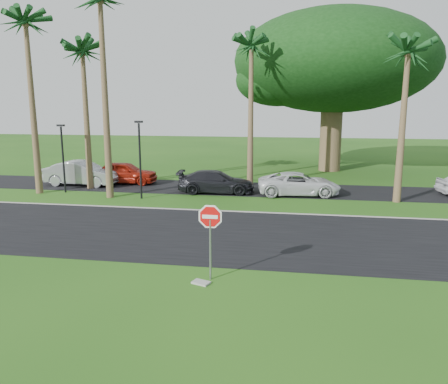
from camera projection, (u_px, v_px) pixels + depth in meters
name	position (u px, v px, depth m)	size (l,w,h in m)	color
ground	(213.00, 249.00, 17.17)	(120.00, 120.00, 0.00)	#1F4D13
road	(221.00, 234.00, 19.10)	(120.00, 8.00, 0.02)	black
parking_strip	(248.00, 189.00, 29.26)	(120.00, 5.00, 0.02)	black
curb	(234.00, 211.00, 23.02)	(120.00, 0.12, 0.06)	gray
stop_sign_near	(210.00, 227.00, 13.84)	(1.05, 0.07, 2.62)	gray
palm_left_far	(26.00, 26.00, 25.94)	(5.00, 5.00, 11.50)	brown
palm_left_mid	(82.00, 55.00, 27.77)	(5.00, 5.00, 10.00)	brown
palm_left_near	(100.00, 4.00, 24.47)	(5.00, 5.00, 12.50)	brown
palm_center	(252.00, 49.00, 28.90)	(5.00, 5.00, 10.50)	brown
palm_right_near	(408.00, 56.00, 23.80)	(5.00, 5.00, 9.50)	brown
canopy_tree	(334.00, 62.00, 35.73)	(16.50, 16.50, 13.12)	brown
streetlight_left	(63.00, 154.00, 27.69)	(0.45, 0.25, 4.34)	black
streetlight_right	(140.00, 155.00, 25.82)	(0.45, 0.25, 4.64)	black
car_silver	(82.00, 174.00, 30.37)	(1.79, 5.13, 1.69)	#9DA0A4
car_red	(124.00, 173.00, 31.06)	(1.86, 4.63, 1.58)	#991A0C
car_dark	(216.00, 182.00, 27.83)	(1.99, 4.89, 1.42)	black
car_minivan	(299.00, 184.00, 27.14)	(2.34, 5.07, 1.41)	silver
utility_slab	(201.00, 283.00, 13.84)	(0.55, 0.35, 0.06)	#999992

